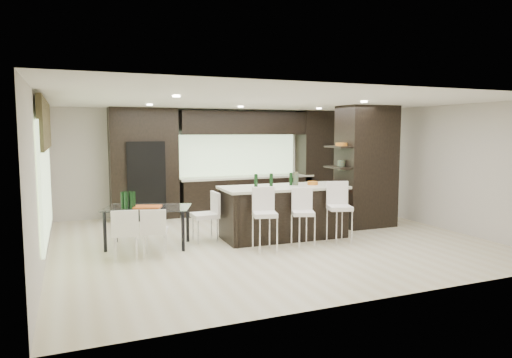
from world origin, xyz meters
name	(u,v)px	position (x,y,z in m)	size (l,w,h in m)	color
ground	(267,239)	(0.00, 0.00, 0.00)	(8.00, 8.00, 0.00)	beige
back_wall	(215,161)	(0.00, 3.50, 1.35)	(8.00, 0.02, 2.70)	beige
left_wall	(42,180)	(-4.00, 0.00, 1.35)	(0.02, 7.00, 2.70)	beige
right_wall	(428,166)	(4.00, 0.00, 1.35)	(0.02, 7.00, 2.70)	beige
ceiling	(268,102)	(0.00, 0.00, 2.70)	(8.00, 7.00, 0.02)	white
window_left	(45,179)	(-3.96, 0.20, 1.35)	(0.04, 3.20, 1.90)	#B2D199
window_back	(236,153)	(0.60, 3.46, 1.55)	(3.40, 0.04, 1.20)	#B2D199
stone_accent	(45,124)	(-3.93, 0.20, 2.25)	(0.08, 3.00, 0.80)	brown
ceiling_spots	(263,104)	(0.00, 0.25, 2.68)	(4.00, 3.00, 0.02)	white
back_cabinetry	(236,161)	(0.50, 3.17, 1.35)	(6.80, 0.68, 2.70)	black
refrigerator	(145,180)	(-1.90, 3.12, 0.95)	(0.90, 0.68, 1.90)	black
partition_column	(366,166)	(2.60, 0.40, 1.35)	(1.20, 0.80, 2.70)	black
kitchen_island	(283,212)	(0.37, 0.05, 0.52)	(2.52, 1.08, 1.05)	black
stool_left	(265,226)	(-0.41, -0.80, 0.46)	(0.41, 0.41, 0.92)	white
stool_mid	(303,224)	(0.37, -0.79, 0.44)	(0.39, 0.39, 0.88)	white
stool_right	(339,219)	(1.14, -0.81, 0.48)	(0.42, 0.42, 0.95)	white
bench	(284,208)	(1.34, 2.04, 0.23)	(1.22, 0.47, 0.47)	black
floor_vase	(295,204)	(0.68, 0.13, 0.66)	(0.48, 0.48, 1.31)	#3E4834
dining_table	(148,227)	(-2.27, 0.34, 0.37)	(1.54, 0.87, 0.74)	white
chair_near	(155,234)	(-2.27, -0.38, 0.39)	(0.42, 0.42, 0.78)	white
chair_far	(126,236)	(-2.76, -0.39, 0.40)	(0.43, 0.43, 0.80)	white
chair_end	(205,219)	(-1.18, 0.34, 0.44)	(0.48, 0.48, 0.88)	white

